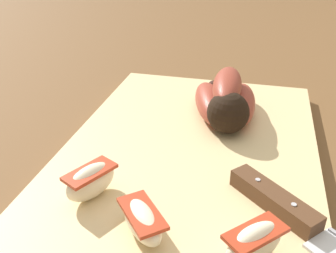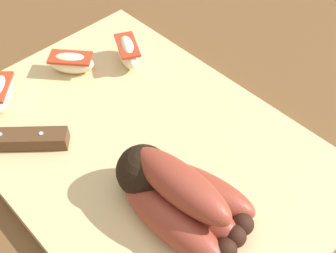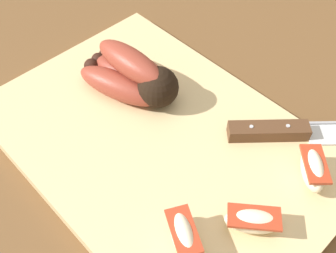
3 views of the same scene
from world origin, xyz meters
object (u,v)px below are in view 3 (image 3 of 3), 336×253
Objects in this scene: banana_bunch at (133,75)px; chefs_knife at (306,131)px; apple_wedge_middle at (251,223)px; apple_wedge_far at (183,235)px; apple_wedge_near at (313,169)px.

chefs_knife is at bearing -153.98° from banana_bunch.
banana_bunch is at bearing 26.02° from chefs_knife.
banana_bunch is 0.25m from apple_wedge_middle.
banana_bunch reaches higher than apple_wedge_far.
banana_bunch reaches higher than apple_wedge_middle.
apple_wedge_far reaches higher than apple_wedge_middle.
banana_bunch reaches higher than chefs_knife.
banana_bunch is 2.37× the size of apple_wedge_far.
banana_bunch is 2.56× the size of apple_wedge_near.
chefs_knife is 3.69× the size of apple_wedge_far.
apple_wedge_near is (-0.04, 0.05, 0.01)m from chefs_knife.
apple_wedge_far is at bearing 58.67° from apple_wedge_middle.
banana_bunch is 2.36× the size of apple_wedge_middle.
apple_wedge_near reaches higher than apple_wedge_middle.
apple_wedge_middle is at bearing -121.33° from apple_wedge_far.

